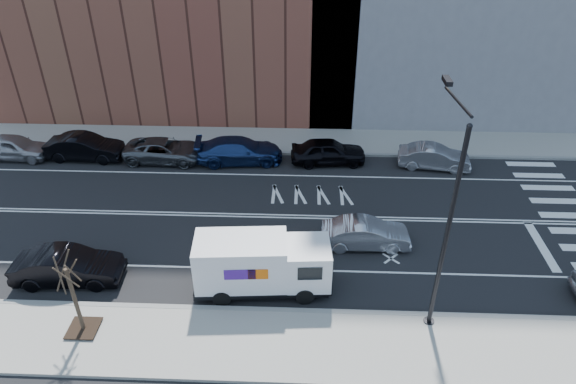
# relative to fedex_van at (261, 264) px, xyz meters

# --- Properties ---
(ground) EXTENTS (120.00, 120.00, 0.00)m
(ground) POSITION_rel_fedex_van_xyz_m (0.02, 5.60, -1.42)
(ground) COLOR black
(ground) RESTS_ON ground
(sidewalk_near) EXTENTS (44.00, 3.60, 0.15)m
(sidewalk_near) POSITION_rel_fedex_van_xyz_m (0.02, -3.20, -1.34)
(sidewalk_near) COLOR gray
(sidewalk_near) RESTS_ON ground
(sidewalk_far) EXTENTS (44.00, 3.60, 0.15)m
(sidewalk_far) POSITION_rel_fedex_van_xyz_m (0.02, 14.40, -1.34)
(sidewalk_far) COLOR gray
(sidewalk_far) RESTS_ON ground
(curb_near) EXTENTS (44.00, 0.25, 0.17)m
(curb_near) POSITION_rel_fedex_van_xyz_m (0.02, -1.40, -1.33)
(curb_near) COLOR gray
(curb_near) RESTS_ON ground
(curb_far) EXTENTS (44.00, 0.25, 0.17)m
(curb_far) POSITION_rel_fedex_van_xyz_m (0.02, 12.60, -1.33)
(curb_far) COLOR gray
(curb_far) RESTS_ON ground
(crosswalk) EXTENTS (3.00, 14.00, 0.01)m
(crosswalk) POSITION_rel_fedex_van_xyz_m (16.02, 5.60, -1.42)
(crosswalk) COLOR white
(crosswalk) RESTS_ON ground
(road_markings) EXTENTS (40.00, 8.60, 0.01)m
(road_markings) POSITION_rel_fedex_van_xyz_m (0.02, 5.60, -1.42)
(road_markings) COLOR white
(road_markings) RESTS_ON ground
(streetlight) EXTENTS (0.44, 4.02, 9.34)m
(streetlight) POSITION_rel_fedex_van_xyz_m (7.02, -1.31, 3.66)
(streetlight) COLOR black
(streetlight) RESTS_ON ground
(street_tree) EXTENTS (1.20, 1.20, 3.75)m
(street_tree) POSITION_rel_fedex_van_xyz_m (-6.98, -2.80, 0.03)
(street_tree) COLOR black
(street_tree) RESTS_ON ground
(fedex_van) EXTENTS (6.05, 2.44, 2.70)m
(fedex_van) POSITION_rel_fedex_van_xyz_m (0.00, 0.00, 0.00)
(fedex_van) COLOR black
(fedex_van) RESTS_ON ground
(far_parked_a) EXTENTS (4.63, 2.07, 1.54)m
(far_parked_a) POSITION_rel_fedex_van_xyz_m (-16.78, 11.46, -0.65)
(far_parked_a) COLOR #A09FA3
(far_parked_a) RESTS_ON ground
(far_parked_b) EXTENTS (4.91, 1.85, 1.60)m
(far_parked_b) POSITION_rel_fedex_van_xyz_m (-12.24, 11.55, -0.62)
(far_parked_b) COLOR black
(far_parked_b) RESTS_ON ground
(far_parked_c) EXTENTS (5.13, 2.48, 1.41)m
(far_parked_c) POSITION_rel_fedex_van_xyz_m (-7.13, 11.50, -0.72)
(far_parked_c) COLOR #52555A
(far_parked_c) RESTS_ON ground
(far_parked_d) EXTENTS (5.61, 2.72, 1.57)m
(far_parked_d) POSITION_rel_fedex_van_xyz_m (-2.38, 11.54, -0.63)
(far_parked_d) COLOR navy
(far_parked_d) RESTS_ON ground
(far_parked_e) EXTENTS (4.79, 2.22, 1.59)m
(far_parked_e) POSITION_rel_fedex_van_xyz_m (3.22, 11.62, -0.62)
(far_parked_e) COLOR black
(far_parked_e) RESTS_ON ground
(far_parked_f) EXTENTS (4.52, 2.07, 1.44)m
(far_parked_f) POSITION_rel_fedex_van_xyz_m (9.75, 11.28, -0.70)
(far_parked_f) COLOR #99999D
(far_parked_f) RESTS_ON ground
(driving_sedan) EXTENTS (4.34, 1.61, 1.42)m
(driving_sedan) POSITION_rel_fedex_van_xyz_m (4.85, 3.29, -0.71)
(driving_sedan) COLOR #B2B2B7
(driving_sedan) RESTS_ON ground
(near_parked_rear_a) EXTENTS (4.89, 1.92, 1.59)m
(near_parked_rear_a) POSITION_rel_fedex_van_xyz_m (-8.72, 0.21, -0.63)
(near_parked_rear_a) COLOR black
(near_parked_rear_a) RESTS_ON ground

